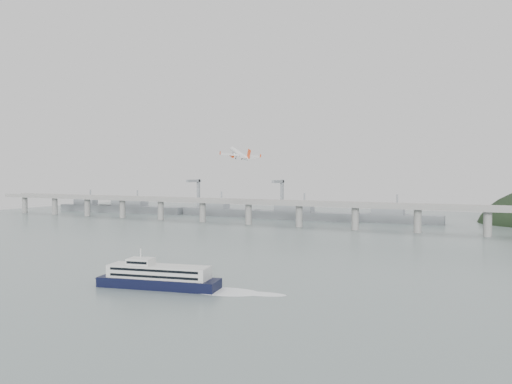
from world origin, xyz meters
The scene contains 5 objects.
ground centered at (0.00, 0.00, 0.00)m, with size 900.00×900.00×0.00m, color slate.
bridge centered at (-1.15, 200.00, 17.65)m, with size 800.00×22.00×23.90m.
distant_fleet centered at (-155.36, 265.08, 6.22)m, with size 453.00×60.90×40.00m.
ferry centered at (4.04, -42.72, 4.29)m, with size 83.19×26.82×15.82m.
airliner centered at (-33.58, 96.93, 60.30)m, with size 28.79×27.72×12.91m.
Camera 1 is at (130.59, -206.85, 47.00)m, focal length 35.00 mm.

